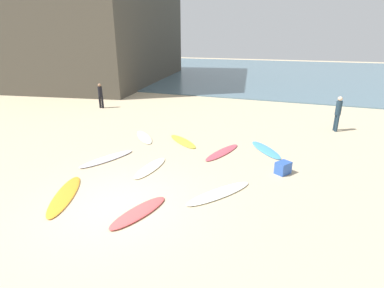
{
  "coord_description": "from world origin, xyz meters",
  "views": [
    {
      "loc": [
        4.57,
        -6.02,
        4.47
      ],
      "look_at": [
        0.47,
        4.72,
        0.3
      ],
      "focal_mm": 27.7,
      "sensor_mm": 36.0,
      "label": 1
    }
  ],
  "objects_px": {
    "surfboard_0": "(222,152)",
    "beach_cooler": "(283,168)",
    "surfboard_3": "(183,141)",
    "surfboard_6": "(150,168)",
    "surfboard_5": "(144,137)",
    "surfboard_1": "(219,193)",
    "beachgoer_near": "(338,112)",
    "beachgoer_mid": "(100,95)",
    "surfboard_4": "(107,159)",
    "surfboard_7": "(266,150)",
    "surfboard_8": "(139,212)",
    "surfboard_2": "(65,195)"
  },
  "relations": [
    {
      "from": "surfboard_0",
      "to": "beach_cooler",
      "type": "height_order",
      "value": "beach_cooler"
    },
    {
      "from": "surfboard_3",
      "to": "surfboard_6",
      "type": "xyz_separation_m",
      "value": [
        0.01,
        -3.06,
        0.0
      ]
    },
    {
      "from": "surfboard_3",
      "to": "beach_cooler",
      "type": "bearing_deg",
      "value": -72.59
    },
    {
      "from": "surfboard_3",
      "to": "surfboard_5",
      "type": "xyz_separation_m",
      "value": [
        -1.94,
        -0.07,
        -0.0
      ]
    },
    {
      "from": "surfboard_1",
      "to": "surfboard_6",
      "type": "distance_m",
      "value": 2.97
    },
    {
      "from": "beachgoer_near",
      "to": "beachgoer_mid",
      "type": "height_order",
      "value": "beachgoer_near"
    },
    {
      "from": "beach_cooler",
      "to": "surfboard_6",
      "type": "bearing_deg",
      "value": -164.14
    },
    {
      "from": "surfboard_4",
      "to": "surfboard_6",
      "type": "height_order",
      "value": "surfboard_4"
    },
    {
      "from": "surfboard_4",
      "to": "beach_cooler",
      "type": "height_order",
      "value": "beach_cooler"
    },
    {
      "from": "surfboard_1",
      "to": "beachgoer_near",
      "type": "relative_size",
      "value": 1.38
    },
    {
      "from": "surfboard_5",
      "to": "beach_cooler",
      "type": "bearing_deg",
      "value": 123.27
    },
    {
      "from": "surfboard_6",
      "to": "beachgoer_mid",
      "type": "distance_m",
      "value": 10.7
    },
    {
      "from": "beachgoer_near",
      "to": "surfboard_7",
      "type": "bearing_deg",
      "value": -56.17
    },
    {
      "from": "surfboard_0",
      "to": "surfboard_1",
      "type": "bearing_deg",
      "value": -59.63
    },
    {
      "from": "surfboard_0",
      "to": "surfboard_7",
      "type": "height_order",
      "value": "surfboard_0"
    },
    {
      "from": "surfboard_8",
      "to": "beach_cooler",
      "type": "bearing_deg",
      "value": -115.03
    },
    {
      "from": "surfboard_4",
      "to": "surfboard_3",
      "type": "bearing_deg",
      "value": -103.12
    },
    {
      "from": "surfboard_4",
      "to": "surfboard_0",
      "type": "bearing_deg",
      "value": -129.89
    },
    {
      "from": "beachgoer_near",
      "to": "beachgoer_mid",
      "type": "bearing_deg",
      "value": -110.76
    },
    {
      "from": "surfboard_0",
      "to": "surfboard_8",
      "type": "xyz_separation_m",
      "value": [
        -0.93,
        -5.07,
        0.01
      ]
    },
    {
      "from": "surfboard_1",
      "to": "surfboard_8",
      "type": "relative_size",
      "value": 1.22
    },
    {
      "from": "surfboard_3",
      "to": "beachgoer_near",
      "type": "relative_size",
      "value": 1.2
    },
    {
      "from": "surfboard_6",
      "to": "surfboard_5",
      "type": "bearing_deg",
      "value": -55.09
    },
    {
      "from": "surfboard_3",
      "to": "beach_cooler",
      "type": "height_order",
      "value": "beach_cooler"
    },
    {
      "from": "surfboard_7",
      "to": "surfboard_0",
      "type": "bearing_deg",
      "value": -6.71
    },
    {
      "from": "surfboard_1",
      "to": "surfboard_5",
      "type": "xyz_separation_m",
      "value": [
        -4.78,
        3.9,
        -0.01
      ]
    },
    {
      "from": "surfboard_0",
      "to": "surfboard_6",
      "type": "xyz_separation_m",
      "value": [
        -2.02,
        -2.39,
        -0.0
      ]
    },
    {
      "from": "surfboard_4",
      "to": "beach_cooler",
      "type": "relative_size",
      "value": 4.65
    },
    {
      "from": "surfboard_5",
      "to": "surfboard_7",
      "type": "distance_m",
      "value": 5.6
    },
    {
      "from": "beachgoer_mid",
      "to": "beach_cooler",
      "type": "distance_m",
      "value": 13.63
    },
    {
      "from": "surfboard_6",
      "to": "surfboard_0",
      "type": "bearing_deg",
      "value": -128.38
    },
    {
      "from": "surfboard_7",
      "to": "beach_cooler",
      "type": "relative_size",
      "value": 4.31
    },
    {
      "from": "surfboard_1",
      "to": "surfboard_4",
      "type": "relative_size",
      "value": 1.03
    },
    {
      "from": "surfboard_5",
      "to": "surfboard_8",
      "type": "height_order",
      "value": "surfboard_8"
    },
    {
      "from": "surfboard_2",
      "to": "surfboard_3",
      "type": "height_order",
      "value": "same"
    },
    {
      "from": "surfboard_0",
      "to": "surfboard_4",
      "type": "bearing_deg",
      "value": -133.73
    },
    {
      "from": "surfboard_6",
      "to": "surfboard_8",
      "type": "xyz_separation_m",
      "value": [
        1.09,
        -2.67,
        0.01
      ]
    },
    {
      "from": "surfboard_7",
      "to": "surfboard_8",
      "type": "relative_size",
      "value": 1.1
    },
    {
      "from": "surfboard_1",
      "to": "surfboard_8",
      "type": "distance_m",
      "value": 2.47
    },
    {
      "from": "beachgoer_mid",
      "to": "surfboard_2",
      "type": "bearing_deg",
      "value": -56.58
    },
    {
      "from": "surfboard_1",
      "to": "surfboard_4",
      "type": "height_order",
      "value": "surfboard_4"
    },
    {
      "from": "surfboard_6",
      "to": "surfboard_2",
      "type": "bearing_deg",
      "value": 63.46
    },
    {
      "from": "surfboard_2",
      "to": "surfboard_7",
      "type": "xyz_separation_m",
      "value": [
        5.07,
        5.99,
        -0.0
      ]
    },
    {
      "from": "surfboard_7",
      "to": "surfboard_1",
      "type": "bearing_deg",
      "value": 42.62
    },
    {
      "from": "surfboard_2",
      "to": "surfboard_3",
      "type": "distance_m",
      "value": 5.91
    },
    {
      "from": "beach_cooler",
      "to": "surfboard_4",
      "type": "bearing_deg",
      "value": -169.94
    },
    {
      "from": "beachgoer_near",
      "to": "beachgoer_mid",
      "type": "relative_size",
      "value": 1.08
    },
    {
      "from": "surfboard_0",
      "to": "beachgoer_mid",
      "type": "bearing_deg",
      "value": 169.28
    },
    {
      "from": "surfboard_2",
      "to": "beachgoer_mid",
      "type": "height_order",
      "value": "beachgoer_mid"
    },
    {
      "from": "beachgoer_near",
      "to": "beach_cooler",
      "type": "height_order",
      "value": "beachgoer_near"
    }
  ]
}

